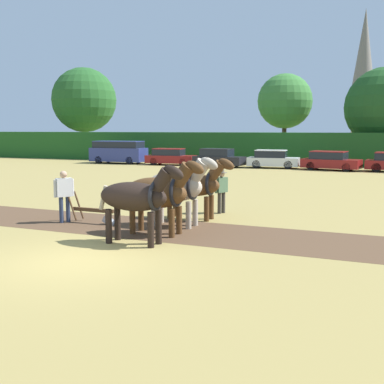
% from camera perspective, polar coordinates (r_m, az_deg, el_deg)
% --- Properties ---
extents(ground_plane, '(240.00, 240.00, 0.00)m').
position_cam_1_polar(ground_plane, '(11.99, -13.32, -7.97)').
color(ground_plane, '#998447').
extents(plowed_furrow_strip, '(32.52, 3.78, 0.01)m').
position_cam_1_polar(plowed_furrow_strip, '(17.88, -17.36, -3.01)').
color(plowed_furrow_strip, brown).
rests_on(plowed_furrow_strip, ground).
extents(hedgerow, '(78.51, 1.59, 2.84)m').
position_cam_1_polar(hedgerow, '(43.51, 12.93, 5.01)').
color(hedgerow, '#1E511E').
rests_on(hedgerow, ground).
extents(tree_far_left, '(7.51, 7.51, 10.28)m').
position_cam_1_polar(tree_far_left, '(58.75, -12.67, 10.58)').
color(tree_far_left, brown).
rests_on(tree_far_left, ground).
extents(tree_left, '(5.37, 5.37, 8.56)m').
position_cam_1_polar(tree_left, '(48.98, 10.96, 10.51)').
color(tree_left, '#423323').
rests_on(tree_left, ground).
extents(church_spire, '(3.13, 3.13, 20.31)m').
position_cam_1_polar(church_spire, '(75.87, 19.63, 12.71)').
color(church_spire, gray).
rests_on(church_spire, ground).
extents(draft_horse_lead_left, '(2.68, 0.88, 2.29)m').
position_cam_1_polar(draft_horse_lead_left, '(13.20, -6.57, -0.61)').
color(draft_horse_lead_left, black).
rests_on(draft_horse_lead_left, ground).
extents(draft_horse_lead_right, '(2.72, 1.00, 2.33)m').
position_cam_1_polar(draft_horse_lead_right, '(14.38, -3.94, -0.04)').
color(draft_horse_lead_right, '#513319').
rests_on(draft_horse_lead_right, ground).
extents(draft_horse_trail_left, '(2.61, 1.05, 2.35)m').
position_cam_1_polar(draft_horse_trail_left, '(15.58, -1.74, 0.71)').
color(draft_horse_trail_left, '#B2A38E').
rests_on(draft_horse_trail_left, ground).
extents(draft_horse_trail_right, '(2.83, 0.90, 2.25)m').
position_cam_1_polar(draft_horse_trail_right, '(16.81, 0.19, 0.90)').
color(draft_horse_trail_right, '#513319').
rests_on(draft_horse_trail_right, ground).
extents(plow, '(1.80, 0.47, 1.13)m').
position_cam_1_polar(plow, '(16.45, -11.24, -2.56)').
color(plow, '#4C331E').
rests_on(plow, ground).
extents(farmer_at_plow, '(0.46, 0.59, 1.76)m').
position_cam_1_polar(farmer_at_plow, '(16.76, -14.92, -0.03)').
color(farmer_at_plow, '#28334C').
rests_on(farmer_at_plow, ground).
extents(farmer_beside_team, '(0.41, 0.58, 1.64)m').
position_cam_1_polar(farmer_beside_team, '(18.04, 3.52, 0.44)').
color(farmer_beside_team, '#38332D').
rests_on(farmer_beside_team, ground).
extents(parked_van, '(5.16, 2.23, 2.06)m').
position_cam_1_polar(parked_van, '(45.02, -8.70, 4.73)').
color(parked_van, navy).
rests_on(parked_van, ground).
extents(parked_car_left, '(4.44, 2.08, 1.45)m').
position_cam_1_polar(parked_car_left, '(42.57, -2.59, 4.17)').
color(parked_car_left, maroon).
rests_on(parked_car_left, ground).
extents(parked_car_center_left, '(4.36, 2.05, 1.52)m').
position_cam_1_polar(parked_car_center_left, '(40.46, 3.15, 4.04)').
color(parked_car_center_left, black).
rests_on(parked_car_center_left, ground).
extents(parked_car_center, '(4.21, 2.09, 1.47)m').
position_cam_1_polar(parked_car_center, '(39.66, 9.54, 3.85)').
color(parked_car_center, silver).
rests_on(parked_car_center, ground).
extents(parked_car_center_right, '(4.59, 2.53, 1.46)m').
position_cam_1_polar(parked_car_center_right, '(38.65, 16.08, 3.56)').
color(parked_car_center_right, maroon).
rests_on(parked_car_center_right, ground).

